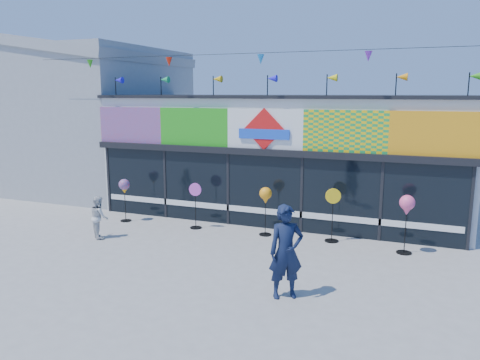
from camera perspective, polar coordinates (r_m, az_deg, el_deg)
The scene contains 10 objects.
ground at distance 11.78m, azimuth -2.49°, elevation -10.19°, with size 80.00×80.00×0.00m, color gray.
kite_shop at distance 16.75m, azimuth 5.72°, elevation 3.23°, with size 16.00×5.70×5.31m.
neighbour_building at distance 22.40m, azimuth -19.06°, elevation 7.52°, with size 8.18×7.20×6.87m.
spinner_0 at distance 15.72m, azimuth -13.92°, elevation -0.90°, with size 0.36×0.36×1.41m.
spinner_1 at distance 14.62m, azimuth -5.45°, elevation -2.98°, with size 0.40×0.37×1.44m.
spinner_2 at distance 13.77m, azimuth 3.13°, elevation -2.08°, with size 0.37×0.37×1.45m.
spinner_3 at distance 13.49m, azimuth 11.21°, elevation -4.05°, with size 0.42×0.39×1.54m.
spinner_4 at distance 12.91m, azimuth 19.68°, elevation -3.11°, with size 0.40×0.40×1.57m.
adult_man at distance 9.70m, azimuth 5.63°, elevation -8.70°, with size 0.72×0.47×1.96m, color #111A36.
child at distance 14.25m, azimuth -16.79°, elevation -4.33°, with size 0.60×0.35×1.24m, color silver.
Camera 1 is at (4.49, -10.06, 4.18)m, focal length 35.00 mm.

